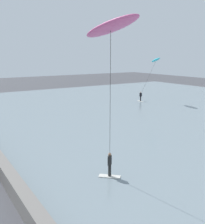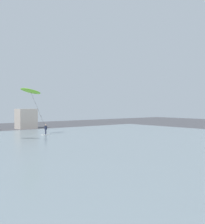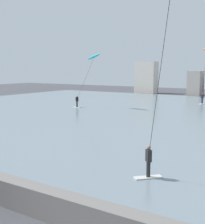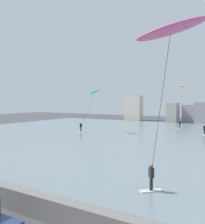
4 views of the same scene
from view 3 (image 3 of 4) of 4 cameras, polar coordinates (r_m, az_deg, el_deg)
seawall_barrier at (r=12.88m, az=-12.67°, el=-14.96°), size 60.00×0.70×1.10m
kitesurfer_cyan at (r=43.33m, az=-1.93°, el=8.99°), size 4.26×2.48×7.55m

